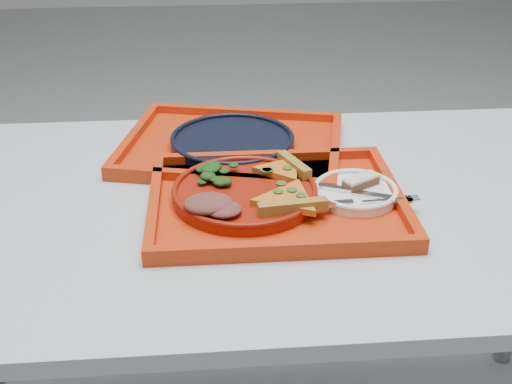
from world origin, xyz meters
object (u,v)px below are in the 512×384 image
tray_far (233,148)px  dessert_bar (361,181)px  navy_plate (232,142)px  dinner_plate (245,194)px  tray_main (276,203)px

tray_far → dessert_bar: dessert_bar is taller
tray_far → navy_plate: 0.01m
dinner_plate → dessert_bar: dessert_bar is taller
dinner_plate → navy_plate: dinner_plate is taller
dinner_plate → navy_plate: size_ratio=1.00×
tray_main → dessert_bar: (0.16, 0.01, 0.03)m
tray_far → navy_plate: navy_plate is taller
tray_main → dessert_bar: 0.16m
tray_far → dessert_bar: bearing=-32.6°
navy_plate → dessert_bar: dessert_bar is taller
tray_far → dessert_bar: size_ratio=6.15×
dinner_plate → tray_far: bearing=92.6°
tray_far → dinner_plate: 0.23m
tray_far → navy_plate: size_ratio=1.73×
tray_far → dessert_bar: 0.32m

